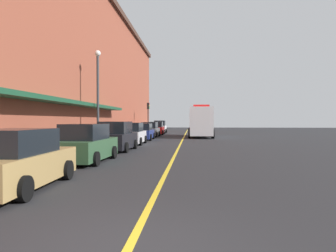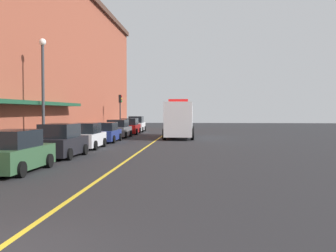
% 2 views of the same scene
% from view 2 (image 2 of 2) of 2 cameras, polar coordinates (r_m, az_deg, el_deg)
% --- Properties ---
extents(ground_plane, '(112.00, 112.00, 0.00)m').
position_cam_2_polar(ground_plane, '(32.30, -2.39, -2.49)').
color(ground_plane, '#232326').
extents(sidewalk_left, '(2.40, 70.00, 0.15)m').
position_cam_2_polar(sidewalk_left, '(33.58, -12.96, -2.24)').
color(sidewalk_left, '#ADA8A0').
rests_on(sidewalk_left, ground).
extents(lane_center_stripe, '(0.16, 70.00, 0.01)m').
position_cam_2_polar(lane_center_stripe, '(32.30, -2.39, -2.48)').
color(lane_center_stripe, gold).
rests_on(lane_center_stripe, ground).
extents(parked_car_1, '(2.10, 4.53, 1.79)m').
position_cam_2_polar(parked_car_1, '(18.49, -20.51, -3.48)').
color(parked_car_1, '#2D5133').
rests_on(parked_car_1, ground).
extents(parked_car_2, '(2.17, 4.32, 1.88)m').
position_cam_2_polar(parked_car_2, '(23.57, -14.67, -2.14)').
color(parked_car_2, black).
rests_on(parked_car_2, ground).
extents(parked_car_3, '(2.14, 4.28, 1.77)m').
position_cam_2_polar(parked_car_3, '(28.80, -11.35, -1.44)').
color(parked_car_3, silver).
rests_on(parked_car_3, ground).
extents(parked_car_4, '(2.07, 4.76, 1.64)m').
position_cam_2_polar(parked_car_4, '(34.51, -8.60, -0.93)').
color(parked_car_4, navy).
rests_on(parked_car_4, ground).
extents(parked_car_5, '(2.17, 4.29, 1.74)m').
position_cam_2_polar(parked_car_5, '(40.13, -6.91, -0.44)').
color(parked_car_5, '#595B60').
rests_on(parked_car_5, ground).
extents(parked_car_6, '(2.12, 4.61, 1.76)m').
position_cam_2_polar(parked_car_6, '(45.75, -5.32, -0.11)').
color(parked_car_6, maroon).
rests_on(parked_car_6, ground).
extents(parked_car_7, '(2.09, 4.25, 1.92)m').
position_cam_2_polar(parked_car_7, '(50.98, -4.42, 0.20)').
color(parked_car_7, silver).
rests_on(parked_car_7, ground).
extents(box_truck, '(2.85, 8.80, 3.63)m').
position_cam_2_polar(box_truck, '(39.45, 1.62, 0.87)').
color(box_truck, silver).
rests_on(box_truck, ground).
extents(parking_meter_0, '(0.14, 0.18, 1.33)m').
position_cam_2_polar(parking_meter_0, '(32.65, -11.89, -0.62)').
color(parking_meter_0, '#4C4C51').
rests_on(parking_meter_0, sidewalk_left).
extents(parking_meter_1, '(0.14, 0.18, 1.33)m').
position_cam_2_polar(parking_meter_1, '(39.11, -9.16, -0.15)').
color(parking_meter_1, '#4C4C51').
rests_on(parking_meter_1, sidewalk_left).
extents(street_lamp_left, '(0.44, 0.44, 6.94)m').
position_cam_2_polar(street_lamp_left, '(26.83, -17.00, 5.88)').
color(street_lamp_left, '#33383D').
rests_on(street_lamp_left, sidewalk_left).
extents(traffic_light_near, '(0.38, 0.36, 4.30)m').
position_cam_2_polar(traffic_light_near, '(47.59, -6.66, 2.78)').
color(traffic_light_near, '#232326').
rests_on(traffic_light_near, sidewalk_left).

